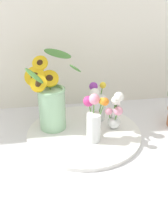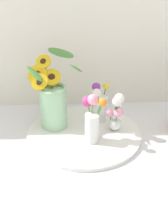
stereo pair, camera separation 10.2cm
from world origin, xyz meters
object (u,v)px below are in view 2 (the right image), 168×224
(mason_jar_sunflowers, at_px, (52,100))
(vase_small_center, at_px, (92,119))
(vase_bulb_right, at_px, (116,114))
(serving_tray, at_px, (84,133))
(vase_small_back, at_px, (100,104))

(mason_jar_sunflowers, height_order, vase_small_center, mason_jar_sunflowers)
(vase_small_center, height_order, vase_bulb_right, vase_small_center)
(serving_tray, relative_size, vase_bulb_right, 2.67)
(serving_tray, height_order, vase_small_back, vase_small_back)
(serving_tray, xyz_separation_m, vase_small_center, (0.03, -0.07, 0.11))
(mason_jar_sunflowers, height_order, vase_bulb_right, mason_jar_sunflowers)
(mason_jar_sunflowers, distance_m, vase_small_center, 0.21)
(vase_small_back, bearing_deg, mason_jar_sunflowers, -170.41)
(serving_tray, xyz_separation_m, vase_small_back, (0.08, 0.10, 0.09))
(mason_jar_sunflowers, distance_m, vase_bulb_right, 0.28)
(serving_tray, height_order, vase_small_center, vase_small_center)
(serving_tray, height_order, vase_bulb_right, vase_bulb_right)
(mason_jar_sunflowers, relative_size, vase_small_center, 1.66)
(mason_jar_sunflowers, bearing_deg, serving_tray, -25.37)
(mason_jar_sunflowers, bearing_deg, vase_bulb_right, -12.85)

